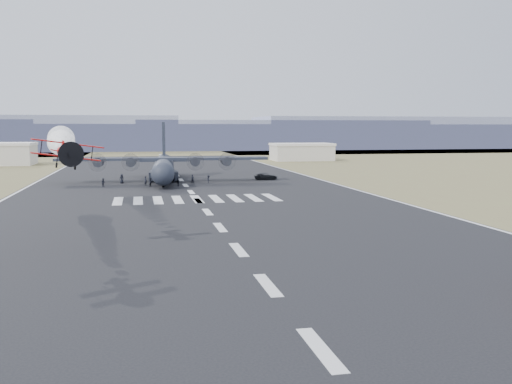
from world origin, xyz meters
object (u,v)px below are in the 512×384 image
object	(u,v)px
support_vehicle	(266,176)
crew_h	(151,182)
aerobatic_biplane	(66,152)
transport_aircraft	(164,166)
crew_c	(209,179)
crew_g	(146,181)
hangar_right	(302,152)
crew_e	(122,179)
crew_a	(193,179)
crew_b	(103,183)
crew_d	(178,182)
crew_f	(174,179)

from	to	relation	value
support_vehicle	crew_h	distance (m)	26.56
aerobatic_biplane	transport_aircraft	xyz separation A→B (m)	(11.39, 66.56, -5.73)
crew_c	crew_g	world-z (taller)	crew_g
hangar_right	crew_e	world-z (taller)	hangar_right
support_vehicle	crew_a	xyz separation A→B (m)	(-16.25, -4.80, 0.16)
crew_e	crew_h	bearing A→B (deg)	112.17
support_vehicle	crew_b	world-z (taller)	crew_b
hangar_right	crew_b	bearing A→B (deg)	-128.39
crew_g	crew_h	world-z (taller)	crew_g
support_vehicle	crew_h	world-z (taller)	crew_h
support_vehicle	crew_d	distance (m)	22.05
hangar_right	crew_g	world-z (taller)	hangar_right
transport_aircraft	support_vehicle	size ratio (longest dim) A/B	8.63
crew_b	crew_g	distance (m)	7.93
crew_a	crew_c	bearing A→B (deg)	-43.31
transport_aircraft	crew_e	xyz separation A→B (m)	(-8.49, -3.08, -2.27)
crew_b	aerobatic_biplane	bearing A→B (deg)	143.54
crew_f	aerobatic_biplane	bearing A→B (deg)	5.12
aerobatic_biplane	crew_g	xyz separation A→B (m)	(7.55, 58.19, -8.02)
transport_aircraft	crew_d	world-z (taller)	transport_aircraft
crew_a	crew_g	xyz separation A→B (m)	(-9.34, -3.07, 0.04)
aerobatic_biplane	crew_c	bearing A→B (deg)	63.91
crew_d	crew_h	bearing A→B (deg)	-113.00
crew_b	crew_f	size ratio (longest dim) A/B	0.97
hangar_right	support_vehicle	distance (m)	74.34
hangar_right	crew_b	size ratio (longest dim) A/B	12.77
crew_a	support_vehicle	bearing A→B (deg)	-13.49
transport_aircraft	crew_c	distance (m)	10.82
transport_aircraft	crew_e	world-z (taller)	transport_aircraft
aerobatic_biplane	crew_g	size ratio (longest dim) A/B	3.47
support_vehicle	crew_b	xyz separation A→B (m)	(-33.47, -8.70, 0.11)
hangar_right	crew_e	size ratio (longest dim) A/B	11.13
transport_aircraft	support_vehicle	world-z (taller)	transport_aircraft
hangar_right	crew_h	distance (m)	94.74
crew_e	crew_h	size ratio (longest dim) A/B	1.14
aerobatic_biplane	crew_a	bearing A→B (deg)	66.81
crew_f	crew_c	bearing A→B (deg)	86.51
hangar_right	transport_aircraft	distance (m)	84.51
transport_aircraft	crew_f	bearing A→B (deg)	-58.28
aerobatic_biplane	crew_h	xyz separation A→B (m)	(8.51, 56.13, -8.11)
crew_b	crew_h	distance (m)	8.93
crew_d	crew_h	xyz separation A→B (m)	(-5.08, 0.27, 0.01)
crew_b	crew_f	world-z (taller)	crew_f
support_vehicle	crew_e	distance (m)	30.35
aerobatic_biplane	crew_h	size ratio (longest dim) A/B	3.84
crew_a	crew_b	world-z (taller)	crew_a
crew_a	crew_h	world-z (taller)	crew_a
hangar_right	crew_h	world-z (taller)	hangar_right
crew_a	crew_f	bearing A→B (deg)	123.70
crew_g	aerobatic_biplane	bearing A→B (deg)	132.38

